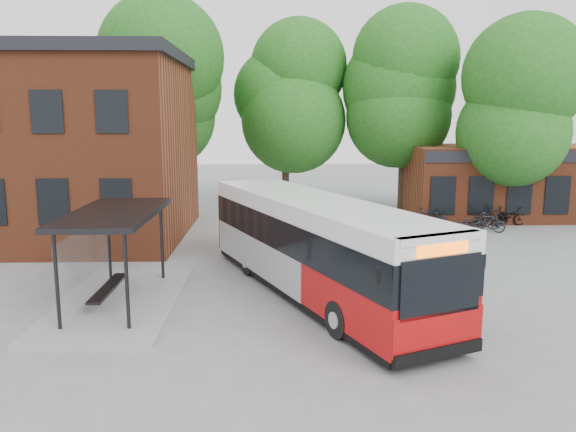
{
  "coord_description": "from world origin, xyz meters",
  "views": [
    {
      "loc": [
        0.2,
        -17.5,
        5.61
      ],
      "look_at": [
        0.76,
        2.88,
        2.0
      ],
      "focal_mm": 35.0,
      "sensor_mm": 36.0,
      "label": 1
    }
  ],
  "objects_px": {
    "bicycle_3": "(433,218)",
    "bicycle_2": "(421,224)",
    "bicycle_1": "(426,218)",
    "bicycle_6": "(481,220)",
    "bicycle_extra_0": "(508,216)",
    "bicycle_4": "(469,225)",
    "bicycle_0": "(420,224)",
    "bicycle_5": "(488,223)",
    "bus_shelter": "(117,257)",
    "bicycle_7": "(493,216)",
    "city_bus": "(315,247)"
  },
  "relations": [
    {
      "from": "bicycle_4",
      "to": "bicycle_extra_0",
      "type": "distance_m",
      "value": 3.15
    },
    {
      "from": "bus_shelter",
      "to": "bicycle_7",
      "type": "relative_size",
      "value": 3.82
    },
    {
      "from": "bicycle_1",
      "to": "city_bus",
      "type": "bearing_deg",
      "value": 163.21
    },
    {
      "from": "bus_shelter",
      "to": "bicycle_3",
      "type": "bearing_deg",
      "value": 42.12
    },
    {
      "from": "bicycle_1",
      "to": "bicycle_2",
      "type": "bearing_deg",
      "value": 165.3
    },
    {
      "from": "bicycle_6",
      "to": "bicycle_extra_0",
      "type": "relative_size",
      "value": 0.94
    },
    {
      "from": "bicycle_0",
      "to": "bicycle_6",
      "type": "xyz_separation_m",
      "value": [
        3.35,
        0.81,
        0.01
      ]
    },
    {
      "from": "bicycle_0",
      "to": "bicycle_4",
      "type": "xyz_separation_m",
      "value": [
        2.44,
        -0.02,
        -0.05
      ]
    },
    {
      "from": "bicycle_1",
      "to": "bicycle_5",
      "type": "relative_size",
      "value": 1.12
    },
    {
      "from": "bus_shelter",
      "to": "bicycle_3",
      "type": "relative_size",
      "value": 4.43
    },
    {
      "from": "bus_shelter",
      "to": "bicycle_5",
      "type": "bearing_deg",
      "value": 33.99
    },
    {
      "from": "bicycle_0",
      "to": "bicycle_3",
      "type": "bearing_deg",
      "value": -54.37
    },
    {
      "from": "bicycle_7",
      "to": "bicycle_1",
      "type": "bearing_deg",
      "value": 87.03
    },
    {
      "from": "bicycle_1",
      "to": "bicycle_2",
      "type": "relative_size",
      "value": 1.18
    },
    {
      "from": "bicycle_4",
      "to": "bicycle_7",
      "type": "distance_m",
      "value": 2.4
    },
    {
      "from": "bicycle_1",
      "to": "bicycle_3",
      "type": "xyz_separation_m",
      "value": [
        0.48,
        0.47,
        -0.07
      ]
    },
    {
      "from": "bicycle_0",
      "to": "bicycle_5",
      "type": "bearing_deg",
      "value": -106.84
    },
    {
      "from": "bicycle_5",
      "to": "bicycle_4",
      "type": "bearing_deg",
      "value": 122.32
    },
    {
      "from": "bicycle_0",
      "to": "bicycle_2",
      "type": "bearing_deg",
      "value": -51.85
    },
    {
      "from": "bicycle_7",
      "to": "bicycle_6",
      "type": "bearing_deg",
      "value": 119.19
    },
    {
      "from": "bicycle_6",
      "to": "bicycle_extra_0",
      "type": "xyz_separation_m",
      "value": [
        1.74,
        0.87,
        0.03
      ]
    },
    {
      "from": "city_bus",
      "to": "bicycle_2",
      "type": "xyz_separation_m",
      "value": [
        5.99,
        9.68,
        -1.14
      ]
    },
    {
      "from": "bicycle_0",
      "to": "bicycle_5",
      "type": "relative_size",
      "value": 1.09
    },
    {
      "from": "bus_shelter",
      "to": "bicycle_7",
      "type": "bearing_deg",
      "value": 36.17
    },
    {
      "from": "bus_shelter",
      "to": "bicycle_2",
      "type": "height_order",
      "value": "bus_shelter"
    },
    {
      "from": "bicycle_5",
      "to": "bicycle_0",
      "type": "bearing_deg",
      "value": 116.65
    },
    {
      "from": "city_bus",
      "to": "bicycle_5",
      "type": "bearing_deg",
      "value": 22.64
    },
    {
      "from": "bicycle_3",
      "to": "bicycle_2",
      "type": "bearing_deg",
      "value": 148.58
    },
    {
      "from": "city_bus",
      "to": "bicycle_5",
      "type": "xyz_separation_m",
      "value": [
        9.27,
        9.56,
        -1.06
      ]
    },
    {
      "from": "bicycle_1",
      "to": "bicycle_0",
      "type": "bearing_deg",
      "value": 164.43
    },
    {
      "from": "bus_shelter",
      "to": "bicycle_4",
      "type": "distance_m",
      "value": 17.61
    },
    {
      "from": "bicycle_1",
      "to": "bicycle_3",
      "type": "distance_m",
      "value": 0.68
    },
    {
      "from": "bicycle_4",
      "to": "bicycle_extra_0",
      "type": "relative_size",
      "value": 0.82
    },
    {
      "from": "bicycle_2",
      "to": "bicycle_6",
      "type": "distance_m",
      "value": 3.26
    },
    {
      "from": "bus_shelter",
      "to": "bicycle_0",
      "type": "xyz_separation_m",
      "value": [
        11.88,
        10.22,
        -0.99
      ]
    },
    {
      "from": "bicycle_4",
      "to": "bicycle_1",
      "type": "bearing_deg",
      "value": 44.91
    },
    {
      "from": "bicycle_7",
      "to": "bicycle_3",
      "type": "bearing_deg",
      "value": 79.75
    },
    {
      "from": "bicycle_2",
      "to": "bicycle_7",
      "type": "xyz_separation_m",
      "value": [
        4.08,
        1.33,
        0.15
      ]
    },
    {
      "from": "bicycle_2",
      "to": "bicycle_7",
      "type": "bearing_deg",
      "value": -63.09
    },
    {
      "from": "city_bus",
      "to": "bicycle_5",
      "type": "distance_m",
      "value": 13.36
    },
    {
      "from": "bicycle_1",
      "to": "bicycle_7",
      "type": "height_order",
      "value": "bicycle_7"
    },
    {
      "from": "city_bus",
      "to": "bicycle_4",
      "type": "height_order",
      "value": "city_bus"
    },
    {
      "from": "bicycle_0",
      "to": "bicycle_1",
      "type": "xyz_separation_m",
      "value": [
        0.6,
        1.03,
        0.08
      ]
    },
    {
      "from": "bicycle_4",
      "to": "city_bus",
      "type": "bearing_deg",
      "value": 123.3
    },
    {
      "from": "city_bus",
      "to": "bicycle_6",
      "type": "relative_size",
      "value": 6.77
    },
    {
      "from": "bicycle_6",
      "to": "bicycle_extra_0",
      "type": "distance_m",
      "value": 1.94
    },
    {
      "from": "bicycle_2",
      "to": "bicycle_5",
      "type": "distance_m",
      "value": 3.29
    },
    {
      "from": "bus_shelter",
      "to": "bicycle_extra_0",
      "type": "height_order",
      "value": "bus_shelter"
    },
    {
      "from": "bicycle_3",
      "to": "bus_shelter",
      "type": "bearing_deg",
      "value": 136.92
    },
    {
      "from": "bicycle_1",
      "to": "bicycle_3",
      "type": "bearing_deg",
      "value": -30.57
    }
  ]
}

